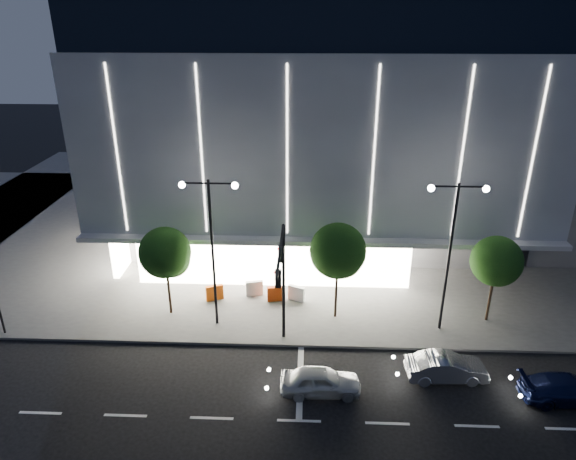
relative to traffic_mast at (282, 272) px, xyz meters
The scene contains 16 objects.
ground 6.12m from the traffic_mast, 106.66° to the right, with size 160.00×160.00×0.00m, color black.
sidewalk_museum 21.62m from the traffic_mast, 79.04° to the left, with size 70.00×40.00×0.15m, color #474747.
museum 19.54m from the traffic_mast, 84.04° to the left, with size 30.00×25.80×18.00m.
traffic_mast is the anchor object (origin of this frame).
street_lamp_west 4.89m from the traffic_mast, 146.35° to the left, with size 3.16×0.36×9.00m.
street_lamp_east 9.43m from the traffic_mast, 16.48° to the left, with size 3.16×0.36×9.00m.
tree_left 7.95m from the traffic_mast, 152.16° to the left, with size 3.02×3.02×5.72m.
tree_mid 4.82m from the traffic_mast, 50.58° to the left, with size 3.25×3.25×6.15m.
tree_right 12.63m from the traffic_mast, 17.02° to the left, with size 2.91×2.91×5.51m.
car_lead 5.60m from the traffic_mast, 55.28° to the right, with size 1.58×3.92×1.34m, color #B7BBC0.
car_second 9.54m from the traffic_mast, 10.93° to the right, with size 1.41×4.03×1.33m, color #A9AAB0.
car_third 14.70m from the traffic_mast, 12.03° to the right, with size 1.80×4.42×1.28m, color #111841.
barrier_a 8.24m from the traffic_mast, 130.99° to the left, with size 1.10×0.25×1.00m, color #FA5A0D.
barrier_b 7.67m from the traffic_mast, 109.61° to the left, with size 1.10×0.25×1.00m, color #BABABA.
barrier_c 6.91m from the traffic_mast, 97.29° to the left, with size 1.10×0.25×1.00m, color red.
barrier_d 6.98m from the traffic_mast, 83.45° to the left, with size 1.10×0.25×1.00m, color white.
Camera 1 is at (2.24, -19.43, 17.25)m, focal length 32.00 mm.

